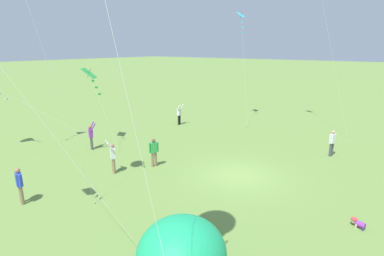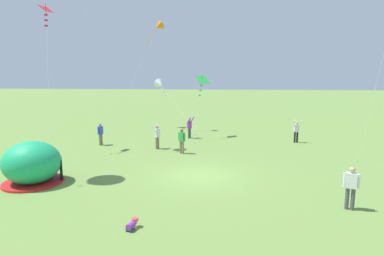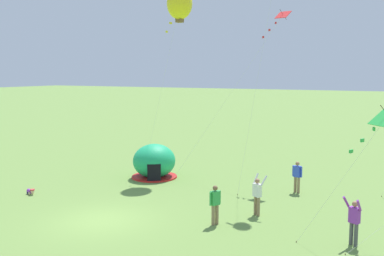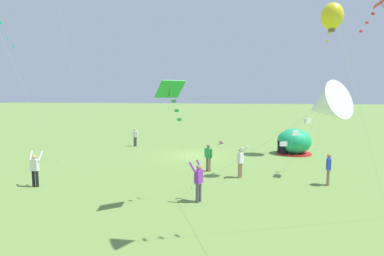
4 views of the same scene
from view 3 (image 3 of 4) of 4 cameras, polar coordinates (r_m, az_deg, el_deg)
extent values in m
plane|color=olive|center=(20.61, -11.36, -11.43)|extent=(300.00, 300.00, 0.00)
ellipsoid|color=#1EAD6B|center=(27.94, -4.82, -4.17)|extent=(2.70, 2.60, 2.10)
cylinder|color=red|center=(28.16, -4.80, -6.17)|extent=(2.81, 2.81, 0.10)
cube|color=black|center=(26.80, -4.83, -5.75)|extent=(0.53, 0.74, 1.10)
cylinder|color=purple|center=(25.79, -19.89, -7.54)|extent=(0.29, 0.36, 0.22)
sphere|color=beige|center=(25.56, -19.61, -7.59)|extent=(0.19, 0.19, 0.19)
cylinder|color=#D83F3F|center=(25.54, -19.62, -7.40)|extent=(0.24, 0.24, 0.06)
cylinder|color=beige|center=(25.76, -19.55, -7.74)|extent=(0.07, 0.07, 0.17)
cylinder|color=beige|center=(25.67, -19.95, -7.81)|extent=(0.07, 0.07, 0.17)
cylinder|color=navy|center=(25.96, -19.85, -7.69)|extent=(0.09, 0.09, 0.13)
cylinder|color=navy|center=(25.89, -20.16, -7.74)|extent=(0.09, 0.09, 0.13)
cylinder|color=#8C7251|center=(25.21, 12.98, -7.00)|extent=(0.15, 0.15, 0.88)
cylinder|color=#8C7251|center=(25.11, 13.37, -7.07)|extent=(0.15, 0.15, 0.88)
cube|color=blue|center=(24.99, 13.22, -5.39)|extent=(0.33, 0.43, 0.60)
sphere|color=#9E7051|center=(24.90, 13.25, -4.42)|extent=(0.22, 0.22, 0.22)
cylinder|color=blue|center=(25.11, 12.73, -5.31)|extent=(0.09, 0.09, 0.58)
cylinder|color=blue|center=(24.87, 13.72, -5.46)|extent=(0.09, 0.09, 0.58)
cylinder|color=#4C4C51|center=(18.36, 20.10, -12.63)|extent=(0.15, 0.15, 0.88)
cylinder|color=#4C4C51|center=(18.47, 19.57, -12.49)|extent=(0.15, 0.15, 0.88)
cube|color=purple|center=(18.18, 19.93, -10.36)|extent=(0.38, 0.45, 0.60)
sphere|color=#9E7051|center=(18.06, 19.99, -9.06)|extent=(0.22, 0.22, 0.22)
cylinder|color=purple|center=(17.80, 20.45, -9.21)|extent=(0.39, 0.19, 0.50)
cylinder|color=purple|center=(18.07, 19.02, -8.90)|extent=(0.36, 0.29, 0.50)
cylinder|color=#8C7251|center=(21.05, 8.05, -9.71)|extent=(0.15, 0.15, 0.88)
cylinder|color=#8C7251|center=(20.91, 8.42, -9.83)|extent=(0.15, 0.15, 0.88)
cube|color=white|center=(20.78, 8.27, -7.82)|extent=(0.39, 0.45, 0.60)
sphere|color=#9E7051|center=(20.67, 8.30, -6.67)|extent=(0.22, 0.22, 0.22)
cylinder|color=white|center=(20.95, 8.12, -6.38)|extent=(0.39, 0.21, 0.50)
cylinder|color=white|center=(20.57, 9.11, -6.66)|extent=(0.35, 0.30, 0.50)
cylinder|color=#8C7251|center=(19.64, 3.18, -10.89)|extent=(0.15, 0.15, 0.88)
cylinder|color=#8C7251|center=(19.52, 2.71, -11.00)|extent=(0.15, 0.15, 0.88)
cube|color=green|center=(19.37, 2.96, -8.86)|extent=(0.45, 0.39, 0.60)
sphere|color=brown|center=(19.25, 2.96, -7.63)|extent=(0.22, 0.22, 0.22)
cylinder|color=green|center=(19.52, 3.54, -8.74)|extent=(0.09, 0.09, 0.58)
cylinder|color=green|center=(19.22, 2.36, -8.99)|extent=(0.09, 0.09, 0.58)
cylinder|color=silver|center=(24.18, 8.45, 6.93)|extent=(2.20, 1.35, 12.93)
cylinder|color=brown|center=(24.27, 5.79, -8.40)|extent=(0.03, 0.03, 0.06)
cylinder|color=brown|center=(25.83, 22.93, -7.98)|extent=(0.03, 0.03, 0.06)
cylinder|color=silver|center=(29.81, -3.89, 4.97)|extent=(0.11, 2.72, 10.80)
cylinder|color=brown|center=(31.16, -5.98, -4.92)|extent=(0.03, 0.03, 0.06)
ellipsoid|color=yellow|center=(29.46, -1.59, 15.49)|extent=(1.62, 1.62, 1.96)
cube|color=brown|center=(29.33, -1.59, 13.53)|extent=(0.41, 0.41, 0.29)
cube|color=yellow|center=(29.54, -2.21, 14.23)|extent=(0.21, 0.11, 0.12)
cube|color=yellow|center=(29.61, -2.73, 13.17)|extent=(0.21, 0.11, 0.12)
cube|color=yellow|center=(29.70, -3.24, 12.10)|extent=(0.20, 0.07, 0.12)
cylinder|color=brown|center=(17.57, 18.88, -14.92)|extent=(0.03, 0.03, 0.06)
cylinder|color=silver|center=(26.90, 4.45, 3.73)|extent=(3.35, 5.64, 9.86)
cylinder|color=brown|center=(27.41, -2.50, -6.56)|extent=(0.03, 0.03, 0.06)
cube|color=red|center=(27.67, 11.50, 13.92)|extent=(0.83, 0.92, 0.45)
cylinder|color=#332314|center=(27.67, 11.50, 13.94)|extent=(0.24, 0.39, 0.64)
cube|color=red|center=(27.52, 10.58, 12.98)|extent=(0.20, 0.16, 0.12)
cube|color=red|center=(27.39, 9.80, 12.16)|extent=(0.19, 0.17, 0.12)
cube|color=red|center=(27.28, 9.02, 11.33)|extent=(0.20, 0.17, 0.12)
cylinder|color=silver|center=(17.07, 18.16, -6.69)|extent=(0.31, 3.03, 5.08)
cylinder|color=brown|center=(18.24, 13.11, -13.88)|extent=(0.03, 0.03, 0.06)
cube|color=green|center=(16.47, 22.10, -0.12)|extent=(0.21, 0.11, 0.12)
cube|color=green|center=(16.59, 20.81, -1.47)|extent=(0.21, 0.12, 0.12)
cube|color=green|center=(16.74, 19.55, -2.81)|extent=(0.21, 0.12, 0.12)
camera|label=1|loc=(34.80, -6.31, 7.67)|focal=28.00mm
camera|label=2|loc=(30.71, -36.59, 2.92)|focal=28.00mm
camera|label=4|loc=(22.33, 56.48, -0.38)|focal=28.00mm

